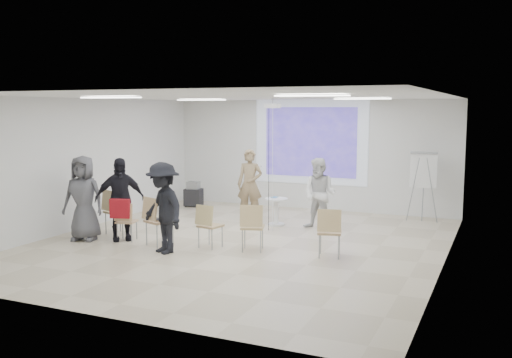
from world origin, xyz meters
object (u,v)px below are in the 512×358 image
at_px(chair_center, 208,222).
at_px(laptop, 160,219).
at_px(player_left, 250,180).
at_px(flipchart_easel, 423,170).
at_px(audience_outer, 83,193).
at_px(chair_left_mid, 126,219).
at_px(chair_left_inner, 156,217).
at_px(chair_right_inner, 252,224).
at_px(chair_right_far, 329,229).
at_px(chair_far_left, 114,208).
at_px(audience_left, 120,193).
at_px(audience_mid, 163,202).
at_px(player_right, 320,190).
at_px(pedestal_table, 276,210).
at_px(av_cart, 194,195).

relative_size(chair_center, laptop, 2.39).
height_order(player_left, flipchart_easel, player_left).
bearing_deg(audience_outer, chair_center, -5.92).
distance_m(chair_left_mid, chair_left_inner, 0.82).
height_order(chair_left_inner, chair_right_inner, chair_left_inner).
xyz_separation_m(chair_right_far, audience_outer, (-5.15, -0.68, 0.45)).
distance_m(chair_right_far, laptop, 3.45).
height_order(chair_far_left, chair_left_inner, chair_left_inner).
xyz_separation_m(audience_left, audience_mid, (1.41, -0.53, -0.01)).
bearing_deg(chair_right_far, audience_outer, 174.13).
bearing_deg(player_right, chair_center, -111.41).
relative_size(player_right, chair_center, 2.07).
bearing_deg(player_left, chair_right_far, -54.54).
bearing_deg(audience_left, chair_far_left, 96.08).
bearing_deg(chair_center, audience_outer, -161.87).
xyz_separation_m(pedestal_table, chair_far_left, (-2.87, -2.39, 0.22)).
bearing_deg(chair_left_mid, chair_right_far, -10.02).
bearing_deg(chair_center, chair_left_inner, -155.74).
xyz_separation_m(chair_left_mid, audience_outer, (-0.89, -0.23, 0.52)).
bearing_deg(audience_outer, chair_left_inner, -9.79).
height_order(chair_center, av_cart, chair_center).
distance_m(chair_center, av_cart, 4.95).
distance_m(chair_left_inner, laptop, 0.12).
relative_size(laptop, audience_outer, 0.18).
bearing_deg(flipchart_easel, player_left, -164.03).
relative_size(pedestal_table, chair_left_inner, 0.67).
height_order(chair_center, laptop, chair_center).
height_order(player_left, audience_left, audience_left).
xyz_separation_m(chair_far_left, chair_left_mid, (0.61, -0.43, -0.11)).
distance_m(player_right, chair_right_inner, 2.59).
height_order(player_left, chair_center, player_left).
relative_size(pedestal_table, chair_far_left, 0.67).
bearing_deg(player_right, laptop, -123.68).
bearing_deg(av_cart, audience_mid, -76.16).
xyz_separation_m(chair_left_inner, av_cart, (-1.68, 4.40, -0.27)).
xyz_separation_m(chair_left_inner, chair_center, (1.04, 0.27, -0.07)).
xyz_separation_m(player_left, audience_left, (-1.54, -3.21, 0.00)).
relative_size(player_left, chair_left_mid, 2.43).
bearing_deg(chair_right_inner, audience_mid, -170.84).
bearing_deg(audience_outer, player_left, 42.70).
bearing_deg(chair_far_left, player_right, 48.82).
relative_size(chair_center, chair_right_inner, 0.94).
bearing_deg(player_left, audience_left, -126.08).
bearing_deg(chair_far_left, chair_left_inner, -2.12).
distance_m(audience_mid, av_cart, 5.27).
bearing_deg(laptop, audience_outer, 30.50).
xyz_separation_m(flipchart_easel, av_cart, (-6.24, -0.30, -0.94)).
bearing_deg(chair_left_inner, audience_left, -165.85).
relative_size(chair_right_inner, chair_right_far, 1.00).
xyz_separation_m(player_left, chair_left_inner, (-0.56, -3.35, -0.40)).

